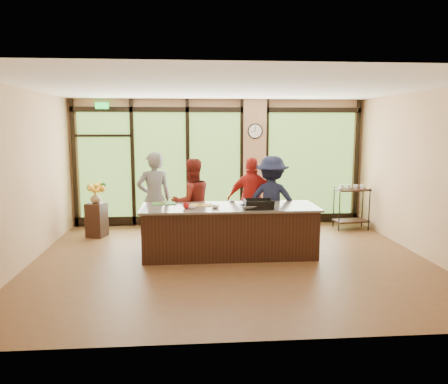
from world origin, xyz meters
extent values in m
plane|color=brown|center=(0.00, 0.00, 0.00)|extent=(7.00, 7.00, 0.00)
plane|color=white|center=(0.00, 0.00, 3.00)|extent=(7.00, 7.00, 0.00)
plane|color=tan|center=(0.00, 3.00, 1.50)|extent=(7.00, 0.00, 7.00)
plane|color=tan|center=(-3.50, 0.00, 1.50)|extent=(0.00, 6.00, 6.00)
plane|color=tan|center=(3.50, 0.00, 1.50)|extent=(0.00, 6.00, 6.00)
cube|color=tan|center=(0.85, 2.94, 1.50)|extent=(0.55, 0.12, 3.00)
cube|color=black|center=(0.00, 2.95, 2.75)|extent=(6.90, 0.08, 0.12)
cube|color=black|center=(0.00, 2.95, 0.12)|extent=(6.90, 0.08, 0.20)
cube|color=#19D83F|center=(-2.70, 2.90, 2.83)|extent=(0.30, 0.04, 0.14)
cube|color=#2F6724|center=(-2.70, 2.97, 1.45)|extent=(1.20, 0.02, 2.50)
cube|color=#2F6724|center=(-1.40, 2.97, 1.45)|extent=(1.20, 0.02, 2.50)
cube|color=#2F6724|center=(-0.10, 2.97, 1.45)|extent=(1.20, 0.02, 2.50)
cube|color=#2F6724|center=(2.25, 2.97, 1.45)|extent=(2.10, 0.02, 2.50)
cube|color=black|center=(-3.40, 2.95, 1.50)|extent=(0.08, 0.08, 3.00)
cube|color=black|center=(-2.05, 2.95, 1.50)|extent=(0.08, 0.08, 3.00)
cube|color=black|center=(-0.75, 2.95, 1.50)|extent=(0.08, 0.08, 3.00)
cube|color=black|center=(0.55, 2.95, 1.50)|extent=(0.08, 0.08, 3.00)
cube|color=black|center=(1.15, 2.95, 1.50)|extent=(0.08, 0.08, 3.00)
cube|color=black|center=(3.40, 2.95, 1.50)|extent=(0.08, 0.08, 3.00)
cube|color=black|center=(0.00, 0.30, 0.44)|extent=(3.10, 1.00, 0.88)
cube|color=#6D645A|center=(0.00, 0.30, 0.90)|extent=(3.20, 1.10, 0.04)
cylinder|color=black|center=(0.85, 2.87, 2.25)|extent=(0.36, 0.04, 0.36)
cylinder|color=white|center=(0.85, 2.85, 2.25)|extent=(0.31, 0.01, 0.31)
cube|color=black|center=(0.85, 2.85, 2.30)|extent=(0.01, 0.00, 0.11)
cube|color=black|center=(0.80, 2.85, 2.25)|extent=(0.09, 0.00, 0.01)
imported|color=gray|center=(-1.42, 1.14, 0.94)|extent=(0.78, 0.61, 1.87)
imported|color=maroon|center=(-0.68, 1.09, 0.87)|extent=(1.02, 0.91, 1.73)
imported|color=#B3231B|center=(0.54, 1.15, 0.87)|extent=(1.08, 0.60, 1.75)
imported|color=#171B34|center=(0.92, 1.01, 0.89)|extent=(1.28, 0.92, 1.78)
cube|color=black|center=(0.49, 0.04, 0.96)|extent=(0.51, 0.41, 0.09)
imported|color=silver|center=(0.30, -0.04, 0.96)|extent=(0.34, 0.34, 0.08)
cube|color=#408630|center=(-1.20, 0.66, 0.93)|extent=(0.46, 0.36, 0.01)
cube|color=gold|center=(-0.51, 0.44, 0.93)|extent=(0.43, 0.35, 0.01)
cube|color=gold|center=(0.42, 0.27, 0.93)|extent=(0.43, 0.37, 0.01)
imported|color=silver|center=(-0.27, 0.14, 0.94)|extent=(0.18, 0.18, 0.05)
imported|color=silver|center=(-0.67, 0.10, 0.94)|extent=(0.16, 0.16, 0.04)
imported|color=silver|center=(0.10, 0.76, 0.94)|extent=(0.14, 0.14, 0.03)
imported|color=red|center=(-0.78, 0.15, 0.97)|extent=(0.14, 0.14, 0.09)
cube|color=black|center=(-2.72, 1.91, 0.37)|extent=(0.46, 0.46, 0.73)
imported|color=brown|center=(-2.72, 1.91, 0.85)|extent=(0.26, 0.26, 0.24)
cube|color=black|center=(3.00, 2.17, 0.20)|extent=(0.81, 0.53, 0.03)
cube|color=black|center=(3.00, 2.17, 0.92)|extent=(0.81, 0.53, 0.03)
cylinder|color=black|center=(2.66, 1.97, 0.49)|extent=(0.03, 0.03, 0.98)
cylinder|color=black|center=(3.35, 1.97, 0.49)|extent=(0.03, 0.03, 0.98)
cylinder|color=black|center=(2.66, 2.36, 0.49)|extent=(0.03, 0.03, 0.98)
cylinder|color=black|center=(3.35, 2.36, 0.49)|extent=(0.03, 0.03, 0.98)
imported|color=silver|center=(2.76, 2.17, 0.99)|extent=(0.12, 0.12, 0.10)
imported|color=silver|center=(2.93, 2.17, 0.99)|extent=(0.12, 0.12, 0.10)
imported|color=silver|center=(3.09, 2.17, 0.99)|extent=(0.12, 0.12, 0.10)
imported|color=silver|center=(3.24, 2.17, 0.99)|extent=(0.12, 0.12, 0.10)
camera|label=1|loc=(-0.73, -7.48, 2.34)|focal=35.00mm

